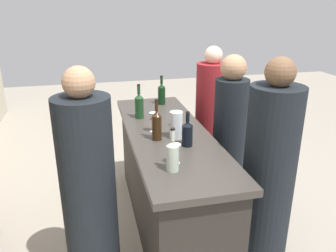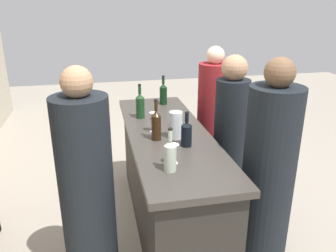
{
  "view_description": "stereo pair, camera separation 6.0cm",
  "coord_description": "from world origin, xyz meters",
  "px_view_note": "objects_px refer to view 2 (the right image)",
  "views": [
    {
      "loc": [
        -2.61,
        0.61,
        1.97
      ],
      "look_at": [
        0.0,
        0.0,
        0.97
      ],
      "focal_mm": 36.49,
      "sensor_mm": 36.0,
      "label": 1
    },
    {
      "loc": [
        -2.63,
        0.56,
        1.97
      ],
      "look_at": [
        0.0,
        0.0,
        0.97
      ],
      "focal_mm": 36.49,
      "sensor_mm": 36.0,
      "label": 2
    }
  ],
  "objects_px": {
    "person_center_guest": "(268,174)",
    "person_right_guest": "(212,121)",
    "wine_bottle_center_amber_brown": "(156,125)",
    "wine_glass_near_center": "(173,150)",
    "water_pitcher": "(176,125)",
    "wine_bottle_second_right_olive_green": "(140,105)",
    "wine_glass_near_left": "(178,117)",
    "wine_bottle_rightmost_dark_green": "(163,93)",
    "wine_bottle_second_left_near_black": "(186,133)",
    "person_left_guest": "(230,141)",
    "wine_bottle_leftmost_clear_pale": "(170,155)",
    "person_server_behind": "(87,193)",
    "wine_glass_near_right": "(154,118)"
  },
  "relations": [
    {
      "from": "wine_bottle_leftmost_clear_pale",
      "to": "wine_bottle_second_right_olive_green",
      "type": "distance_m",
      "value": 1.1
    },
    {
      "from": "wine_glass_near_left",
      "to": "person_server_behind",
      "type": "bearing_deg",
      "value": 130.12
    },
    {
      "from": "wine_bottle_rightmost_dark_green",
      "to": "wine_glass_near_left",
      "type": "bearing_deg",
      "value": 179.04
    },
    {
      "from": "wine_bottle_second_left_near_black",
      "to": "person_right_guest",
      "type": "xyz_separation_m",
      "value": [
        1.08,
        -0.59,
        -0.32
      ]
    },
    {
      "from": "wine_glass_near_left",
      "to": "water_pitcher",
      "type": "bearing_deg",
      "value": 163.24
    },
    {
      "from": "wine_bottle_leftmost_clear_pale",
      "to": "wine_glass_near_left",
      "type": "relative_size",
      "value": 2.2
    },
    {
      "from": "person_center_guest",
      "to": "person_server_behind",
      "type": "height_order",
      "value": "person_center_guest"
    },
    {
      "from": "wine_bottle_second_left_near_black",
      "to": "person_center_guest",
      "type": "relative_size",
      "value": 0.17
    },
    {
      "from": "wine_bottle_leftmost_clear_pale",
      "to": "wine_bottle_center_amber_brown",
      "type": "bearing_deg",
      "value": -0.55
    },
    {
      "from": "person_right_guest",
      "to": "person_center_guest",
      "type": "bearing_deg",
      "value": 96.95
    },
    {
      "from": "wine_bottle_second_right_olive_green",
      "to": "wine_glass_near_left",
      "type": "bearing_deg",
      "value": -136.9
    },
    {
      "from": "water_pitcher",
      "to": "person_left_guest",
      "type": "xyz_separation_m",
      "value": [
        0.28,
        -0.59,
        -0.31
      ]
    },
    {
      "from": "wine_glass_near_left",
      "to": "water_pitcher",
      "type": "distance_m",
      "value": 0.26
    },
    {
      "from": "wine_bottle_second_left_near_black",
      "to": "wine_bottle_second_right_olive_green",
      "type": "bearing_deg",
      "value": 19.22
    },
    {
      "from": "wine_glass_near_center",
      "to": "person_right_guest",
      "type": "distance_m",
      "value": 1.58
    },
    {
      "from": "person_left_guest",
      "to": "person_center_guest",
      "type": "xyz_separation_m",
      "value": [
        -0.69,
        -0.03,
        0.02
      ]
    },
    {
      "from": "wine_bottle_leftmost_clear_pale",
      "to": "person_left_guest",
      "type": "distance_m",
      "value": 1.15
    },
    {
      "from": "water_pitcher",
      "to": "person_server_behind",
      "type": "height_order",
      "value": "person_server_behind"
    },
    {
      "from": "wine_bottle_center_amber_brown",
      "to": "wine_glass_near_center",
      "type": "distance_m",
      "value": 0.44
    },
    {
      "from": "wine_glass_near_center",
      "to": "wine_glass_near_left",
      "type": "bearing_deg",
      "value": -15.77
    },
    {
      "from": "wine_glass_near_right",
      "to": "person_right_guest",
      "type": "distance_m",
      "value": 1.12
    },
    {
      "from": "person_center_guest",
      "to": "person_right_guest",
      "type": "height_order",
      "value": "person_center_guest"
    },
    {
      "from": "person_right_guest",
      "to": "wine_bottle_second_left_near_black",
      "type": "bearing_deg",
      "value": 68.91
    },
    {
      "from": "wine_glass_near_right",
      "to": "water_pitcher",
      "type": "relative_size",
      "value": 0.77
    },
    {
      "from": "wine_bottle_second_left_near_black",
      "to": "wine_glass_near_right",
      "type": "distance_m",
      "value": 0.4
    },
    {
      "from": "wine_bottle_center_amber_brown",
      "to": "person_left_guest",
      "type": "height_order",
      "value": "person_left_guest"
    },
    {
      "from": "wine_bottle_second_right_olive_green",
      "to": "person_server_behind",
      "type": "relative_size",
      "value": 0.2
    },
    {
      "from": "wine_bottle_center_amber_brown",
      "to": "water_pitcher",
      "type": "distance_m",
      "value": 0.16
    },
    {
      "from": "person_server_behind",
      "to": "wine_glass_near_center",
      "type": "bearing_deg",
      "value": -22.29
    },
    {
      "from": "wine_glass_near_left",
      "to": "person_center_guest",
      "type": "xyz_separation_m",
      "value": [
        -0.66,
        -0.54,
        -0.27
      ]
    },
    {
      "from": "wine_bottle_center_amber_brown",
      "to": "person_server_behind",
      "type": "distance_m",
      "value": 0.75
    },
    {
      "from": "person_center_guest",
      "to": "person_right_guest",
      "type": "bearing_deg",
      "value": -89.92
    },
    {
      "from": "water_pitcher",
      "to": "wine_bottle_center_amber_brown",
      "type": "bearing_deg",
      "value": 91.04
    },
    {
      "from": "wine_bottle_second_right_olive_green",
      "to": "wine_glass_near_center",
      "type": "distance_m",
      "value": 1.0
    },
    {
      "from": "wine_bottle_second_right_olive_green",
      "to": "wine_glass_near_left",
      "type": "height_order",
      "value": "wine_bottle_second_right_olive_green"
    },
    {
      "from": "wine_bottle_center_amber_brown",
      "to": "wine_bottle_second_right_olive_green",
      "type": "distance_m",
      "value": 0.56
    },
    {
      "from": "wine_bottle_second_left_near_black",
      "to": "water_pitcher",
      "type": "distance_m",
      "value": 0.18
    },
    {
      "from": "person_left_guest",
      "to": "wine_bottle_leftmost_clear_pale",
      "type": "bearing_deg",
      "value": 36.87
    },
    {
      "from": "wine_bottle_leftmost_clear_pale",
      "to": "wine_bottle_rightmost_dark_green",
      "type": "distance_m",
      "value": 1.51
    },
    {
      "from": "water_pitcher",
      "to": "person_center_guest",
      "type": "relative_size",
      "value": 0.14
    },
    {
      "from": "wine_bottle_second_right_olive_green",
      "to": "person_right_guest",
      "type": "height_order",
      "value": "person_right_guest"
    },
    {
      "from": "wine_bottle_second_left_near_black",
      "to": "wine_glass_near_left",
      "type": "bearing_deg",
      "value": -4.44
    },
    {
      "from": "wine_bottle_second_right_olive_green",
      "to": "wine_glass_near_right",
      "type": "height_order",
      "value": "wine_bottle_second_right_olive_green"
    },
    {
      "from": "wine_glass_near_right",
      "to": "person_right_guest",
      "type": "height_order",
      "value": "person_right_guest"
    },
    {
      "from": "wine_glass_near_right",
      "to": "person_center_guest",
      "type": "relative_size",
      "value": 0.1
    },
    {
      "from": "wine_glass_near_left",
      "to": "wine_bottle_rightmost_dark_green",
      "type": "bearing_deg",
      "value": -0.96
    },
    {
      "from": "wine_bottle_second_right_olive_green",
      "to": "person_server_behind",
      "type": "distance_m",
      "value": 1.13
    },
    {
      "from": "wine_bottle_second_left_near_black",
      "to": "person_server_behind",
      "type": "relative_size",
      "value": 0.17
    },
    {
      "from": "wine_bottle_rightmost_dark_green",
      "to": "wine_glass_near_right",
      "type": "bearing_deg",
      "value": 162.97
    },
    {
      "from": "wine_glass_near_left",
      "to": "wine_glass_near_right",
      "type": "bearing_deg",
      "value": 108.18
    }
  ]
}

